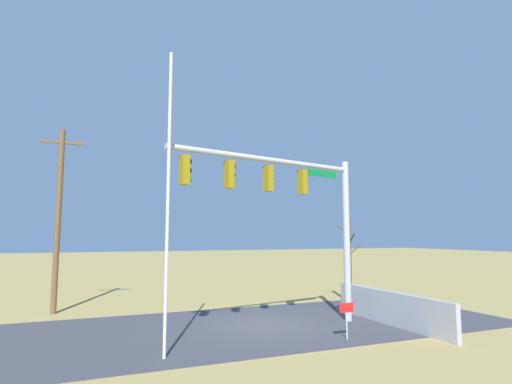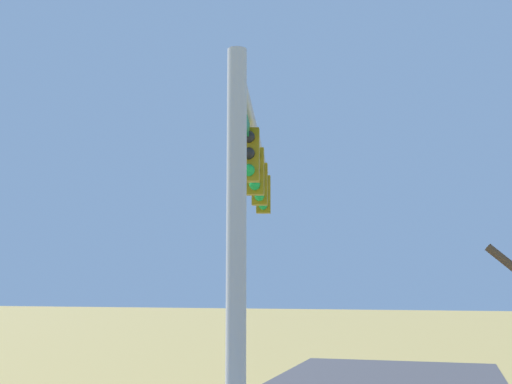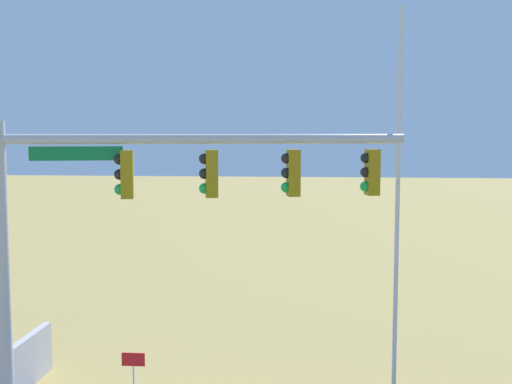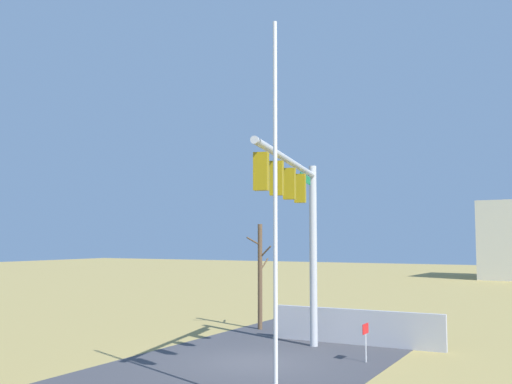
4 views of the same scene
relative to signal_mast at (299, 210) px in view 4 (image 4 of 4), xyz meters
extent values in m
plane|color=#9E894C|center=(-0.83, 1.23, -4.88)|extent=(160.00, 160.00, 0.00)
cube|color=#B7B5AD|center=(3.67, 0.60, -4.88)|extent=(6.00, 6.00, 0.01)
cube|color=#A8A8AD|center=(3.74, -0.68, -4.23)|extent=(0.20, 6.48, 1.30)
cylinder|color=#B2B5BA|center=(2.67, 0.60, -1.56)|extent=(0.28, 0.28, 6.65)
cylinder|color=#B2B5BA|center=(-1.31, -0.30, 1.42)|extent=(7.99, 1.99, 0.20)
cube|color=#0F7238|center=(1.24, 0.28, 1.14)|extent=(1.76, 0.43, 0.28)
cube|color=#937A0F|center=(0.28, 0.06, 0.72)|extent=(0.31, 0.40, 0.96)
sphere|color=black|center=(0.43, 0.10, 1.02)|extent=(0.22, 0.22, 0.22)
sphere|color=black|center=(0.43, 0.10, 0.72)|extent=(0.22, 0.22, 0.22)
sphere|color=green|center=(0.43, 0.10, 0.42)|extent=(0.22, 0.22, 0.22)
cube|color=#937A0F|center=(-1.36, -0.31, 0.72)|extent=(0.31, 0.40, 0.96)
sphere|color=black|center=(-1.21, -0.27, 1.02)|extent=(0.22, 0.22, 0.22)
sphere|color=black|center=(-1.21, -0.27, 0.72)|extent=(0.22, 0.22, 0.22)
sphere|color=green|center=(-1.21, -0.27, 0.42)|extent=(0.22, 0.22, 0.22)
cube|color=#937A0F|center=(-3.00, -0.68, 0.72)|extent=(0.31, 0.40, 0.96)
sphere|color=black|center=(-2.86, -0.65, 1.02)|extent=(0.22, 0.22, 0.22)
sphere|color=black|center=(-2.86, -0.65, 0.72)|extent=(0.22, 0.22, 0.22)
sphere|color=green|center=(-2.86, -0.65, 0.42)|extent=(0.22, 0.22, 0.22)
cube|color=#937A0F|center=(-4.64, -1.05, 0.72)|extent=(0.31, 0.40, 0.96)
sphere|color=black|center=(-4.50, -1.02, 1.02)|extent=(0.22, 0.22, 0.22)
sphere|color=black|center=(-4.50, -1.02, 0.72)|extent=(0.22, 0.22, 0.22)
sphere|color=green|center=(-4.50, -1.02, 0.42)|extent=(0.22, 0.22, 0.22)
cylinder|color=silver|center=(-5.27, -1.76, -0.32)|extent=(0.10, 0.10, 9.13)
cylinder|color=brown|center=(5.36, 4.26, -2.59)|extent=(0.20, 0.20, 4.59)
cylinder|color=brown|center=(5.73, 4.26, -2.10)|extent=(0.78, 0.07, 0.57)
cylinder|color=brown|center=(5.12, 4.46, -1.05)|extent=(0.54, 0.47, 0.39)
cylinder|color=brown|center=(5.34, 3.98, -1.51)|extent=(0.12, 0.61, 0.55)
cylinder|color=silver|center=(0.81, -1.95, -4.43)|extent=(0.04, 0.04, 0.90)
cube|color=red|center=(0.81, -1.95, -3.82)|extent=(0.56, 0.02, 0.32)
cube|color=beige|center=(47.19, -2.35, -1.02)|extent=(9.40, 5.37, 7.73)
camera|label=1|loc=(-7.38, -13.83, -1.39)|focal=28.41mm
camera|label=2|loc=(11.13, 3.36, -1.59)|focal=45.48mm
camera|label=3|loc=(-3.41, 12.60, 1.58)|focal=45.31mm
camera|label=4|loc=(-17.61, -7.86, -0.99)|focal=41.23mm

